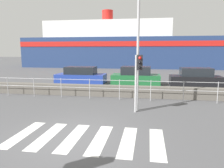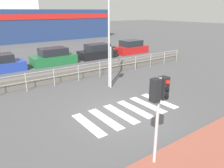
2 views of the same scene
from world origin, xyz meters
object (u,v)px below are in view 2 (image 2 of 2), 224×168
at_px(traffic_light_near, 159,98).
at_px(parked_car_black, 97,52).
at_px(parked_car_red, 131,48).
at_px(parked_car_green, 54,57).
at_px(traffic_light_far, 112,58).
at_px(streetlamp, 110,19).

distance_m(traffic_light_near, parked_car_black, 17.10).
bearing_deg(parked_car_red, parked_car_green, 180.00).
height_order(traffic_light_near, traffic_light_far, traffic_light_near).
height_order(traffic_light_near, parked_car_green, traffic_light_near).
bearing_deg(traffic_light_far, streetlamp, 113.61).
relative_size(traffic_light_near, parked_car_black, 0.74).
relative_size(traffic_light_near, parked_car_green, 0.73).
bearing_deg(traffic_light_far, traffic_light_near, -115.90).
bearing_deg(parked_car_green, streetlamp, -86.33).
relative_size(traffic_light_near, streetlamp, 0.42).
height_order(traffic_light_far, streetlamp, streetlamp).
xyz_separation_m(streetlamp, parked_car_red, (8.86, 8.27, -3.60)).
bearing_deg(traffic_light_near, parked_car_red, 51.49).
distance_m(traffic_light_far, streetlamp, 2.30).
xyz_separation_m(traffic_light_far, parked_car_black, (4.20, 8.39, -1.32)).
relative_size(traffic_light_far, parked_car_green, 0.66).
bearing_deg(traffic_light_near, parked_car_black, 63.72).
distance_m(parked_car_black, parked_car_red, 4.61).
distance_m(traffic_light_near, parked_car_green, 15.59).
bearing_deg(parked_car_green, parked_car_black, 0.00).
height_order(traffic_light_near, parked_car_black, traffic_light_near).
bearing_deg(traffic_light_near, streetlamp, 64.85).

